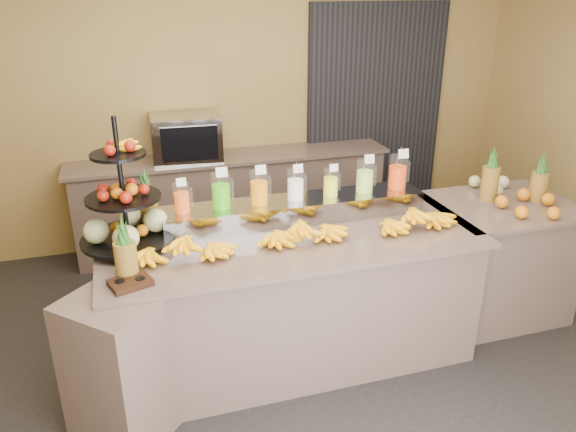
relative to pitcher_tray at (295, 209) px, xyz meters
name	(u,v)px	position (x,y,z in m)	size (l,w,h in m)	color
ground	(306,380)	(-0.11, -0.58, -1.01)	(6.00, 6.00, 0.00)	black
room_envelope	(298,78)	(0.08, 0.21, 0.87)	(6.04, 5.02, 2.82)	olive
buffet_counter	(278,304)	(-0.22, -0.32, -0.54)	(2.75, 1.25, 0.93)	gray
right_counter	(494,258)	(1.59, -0.18, -0.54)	(1.08, 0.88, 0.93)	gray
back_ledge	(233,200)	(-0.11, 1.67, -0.54)	(3.10, 0.55, 0.93)	gray
pitcher_tray	(295,209)	(0.00, 0.00, 0.00)	(1.85, 0.30, 0.15)	gray
juice_pitcher_orange_a	(182,200)	(-0.78, 0.00, 0.16)	(0.11, 0.11, 0.26)	silver
juice_pitcher_green	(221,193)	(-0.52, 0.00, 0.18)	(0.13, 0.13, 0.31)	silver
juice_pitcher_orange_b	(259,189)	(-0.26, 0.00, 0.18)	(0.12, 0.13, 0.30)	silver
juice_pitcher_milk	(296,187)	(0.00, 0.00, 0.17)	(0.12, 0.12, 0.28)	silver
juice_pitcher_lemon	(331,184)	(0.26, 0.00, 0.16)	(0.11, 0.11, 0.26)	silver
juice_pitcher_lime	(365,178)	(0.52, 0.00, 0.18)	(0.13, 0.13, 0.30)	silver
juice_pitcher_orange_c	(398,174)	(0.78, 0.00, 0.18)	(0.13, 0.14, 0.32)	silver
banana_heap	(303,230)	(-0.06, -0.35, 0.00)	(2.18, 0.20, 0.18)	#F8B60C
fruit_stand	(131,213)	(-1.10, -0.08, 0.14)	(0.74, 0.74, 0.83)	black
condiment_caddy	(130,283)	(-1.16, -0.61, -0.06)	(0.22, 0.16, 0.03)	black
pineapple_left_a	(126,255)	(-1.17, -0.51, 0.06)	(0.13, 0.13, 0.37)	brown
pineapple_left_b	(147,205)	(-0.99, 0.18, 0.08)	(0.14, 0.14, 0.42)	brown
right_fruit_pile	(520,195)	(1.68, -0.24, 0.01)	(0.50, 0.48, 0.26)	brown
oven_warmer	(186,138)	(-0.53, 1.67, 0.13)	(0.63, 0.44, 0.42)	gray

